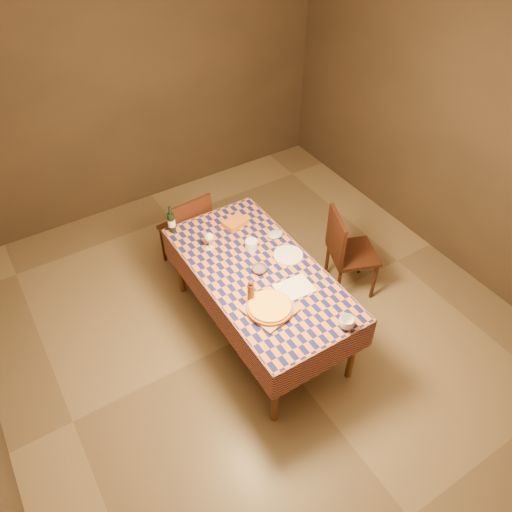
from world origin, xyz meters
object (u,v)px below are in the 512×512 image
(wine_bottle, at_px, (171,222))
(white_plate, at_px, (288,255))
(pizza, at_px, (270,307))
(bowl, at_px, (259,269))
(chair_far, at_px, (188,229))
(cutting_board, at_px, (270,309))
(dining_table, at_px, (259,277))
(chair_right, at_px, (346,249))

(wine_bottle, xyz_separation_m, white_plate, (0.70, -0.83, -0.09))
(pizza, xyz_separation_m, white_plate, (0.47, 0.43, -0.03))
(pizza, distance_m, bowl, 0.43)
(pizza, bearing_deg, wine_bottle, 100.28)
(pizza, relative_size, chair_far, 0.39)
(chair_far, bearing_deg, cutting_board, -90.63)
(cutting_board, distance_m, bowl, 0.43)
(cutting_board, bearing_deg, bowl, 68.28)
(dining_table, height_order, cutting_board, cutting_board)
(dining_table, distance_m, cutting_board, 0.44)
(dining_table, bearing_deg, bowl, -101.22)
(cutting_board, relative_size, pizza, 0.92)
(dining_table, height_order, pizza, pizza)
(bowl, relative_size, chair_right, 0.14)
(cutting_board, bearing_deg, dining_table, 68.34)
(dining_table, relative_size, pizza, 5.04)
(cutting_board, relative_size, chair_far, 0.36)
(dining_table, distance_m, wine_bottle, 0.95)
(bowl, distance_m, chair_right, 1.02)
(chair_far, relative_size, chair_right, 1.00)
(cutting_board, xyz_separation_m, chair_far, (0.02, 1.48, -0.26))
(cutting_board, height_order, bowl, bowl)
(chair_right, bearing_deg, dining_table, -178.82)
(chair_far, bearing_deg, dining_table, -82.38)
(bowl, bearing_deg, wine_bottle, 114.40)
(bowl, xyz_separation_m, chair_far, (-0.14, 1.08, -0.27))
(dining_table, xyz_separation_m, bowl, (-0.00, -0.00, 0.10))
(pizza, distance_m, chair_far, 1.51)
(cutting_board, distance_m, chair_right, 1.24)
(cutting_board, xyz_separation_m, white_plate, (0.47, 0.43, -0.00))
(chair_right, bearing_deg, cutting_board, -159.60)
(bowl, distance_m, wine_bottle, 0.94)
(wine_bottle, bearing_deg, pizza, -79.72)
(cutting_board, height_order, wine_bottle, wine_bottle)
(white_plate, xyz_separation_m, chair_far, (-0.45, 1.05, -0.25))
(chair_right, bearing_deg, wine_bottle, 148.68)
(pizza, bearing_deg, bowl, 68.28)
(dining_table, distance_m, pizza, 0.45)
(dining_table, bearing_deg, chair_far, 97.62)
(chair_far, bearing_deg, chair_right, -43.24)
(wine_bottle, bearing_deg, chair_right, -31.32)
(dining_table, relative_size, white_plate, 7.30)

